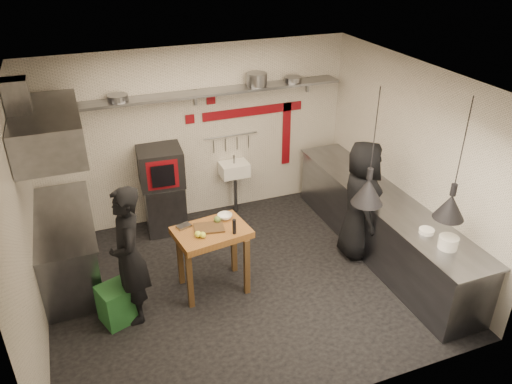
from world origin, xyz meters
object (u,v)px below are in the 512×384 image
object	(u,v)px
combi_oven	(160,166)
prep_table	(213,259)
oven_stand	(165,207)
chef_right	(361,200)
chef_left	(129,256)
green_bin	(116,304)

from	to	relation	value
combi_oven	prep_table	world-z (taller)	combi_oven
prep_table	oven_stand	bearing A→B (deg)	91.28
chef_right	chef_left	bearing A→B (deg)	112.18
prep_table	green_bin	bearing A→B (deg)	-179.94
oven_stand	chef_left	distance (m)	2.06
prep_table	chef_left	size ratio (longest dim) A/B	0.52
combi_oven	prep_table	distance (m)	1.86
green_bin	chef_right	distance (m)	3.57
oven_stand	chef_right	world-z (taller)	chef_right
oven_stand	chef_right	xyz separation A→B (m)	(2.49, -1.65, 0.49)
oven_stand	combi_oven	xyz separation A→B (m)	(-0.01, 0.05, 0.69)
combi_oven	chef_right	size ratio (longest dim) A/B	0.37
oven_stand	combi_oven	bearing A→B (deg)	99.73
oven_stand	prep_table	distance (m)	1.70
prep_table	chef_left	distance (m)	1.16
chef_left	chef_right	xyz separation A→B (m)	(3.27, 0.19, -0.01)
green_bin	chef_right	xyz separation A→B (m)	(3.50, 0.21, 0.64)
chef_right	combi_oven	bearing A→B (deg)	74.44
oven_stand	combi_oven	size ratio (longest dim) A/B	1.22
green_bin	chef_left	bearing A→B (deg)	4.62
combi_oven	chef_right	xyz separation A→B (m)	(2.49, -1.70, -0.20)
chef_left	chef_right	distance (m)	3.28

